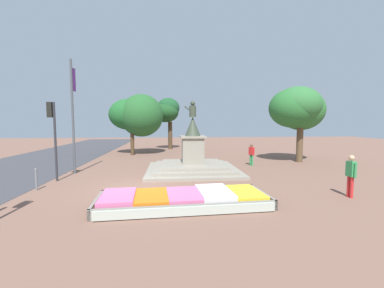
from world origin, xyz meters
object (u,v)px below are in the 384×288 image
Objects in this scene: banner_pole at (73,114)px; pedestrian_with_handbag at (251,153)px; flower_planter at (183,199)px; pedestrian_near_planter at (351,173)px; kerb_bollard_mid_b at (36,179)px; traffic_light_mid_block at (53,127)px; statue_monument at (193,161)px.

banner_pole is 12.18m from pedestrian_with_handbag.
pedestrian_near_planter reaches higher than flower_planter.
flower_planter is 7.22m from kerb_bollard_mid_b.
flower_planter is at bearing -122.22° from pedestrian_with_handbag.
pedestrian_with_handbag is 0.88× the size of pedestrian_near_planter.
banner_pole reaches higher than kerb_bollard_mid_b.
banner_pole is 4.98m from kerb_bollard_mid_b.
flower_planter is 1.57× the size of traffic_light_mid_block.
traffic_light_mid_block is 12.82m from pedestrian_with_handbag.
banner_pole is 3.86× the size of pedestrian_near_planter.
flower_planter is 4.18× the size of pedestrian_with_handbag.
statue_monument is 3.24× the size of pedestrian_near_planter.
pedestrian_with_handbag reaches higher than flower_planter.
statue_monument is 5.67× the size of kerb_bollard_mid_b.
pedestrian_with_handbag is (11.72, 1.92, -2.73)m from banner_pole.
statue_monument is 1.38× the size of traffic_light_mid_block.
banner_pole reaches higher than traffic_light_mid_block.
kerb_bollard_mid_b is (-13.68, 2.32, -0.51)m from pedestrian_near_planter.
banner_pole is 6.76× the size of kerb_bollard_mid_b.
traffic_light_mid_block is 2.35× the size of pedestrian_near_planter.
pedestrian_with_handbag reaches higher than kerb_bollard_mid_b.
traffic_light_mid_block is at bearing 163.04° from pedestrian_near_planter.
traffic_light_mid_block is 2.18m from banner_pole.
flower_planter is 10.13m from pedestrian_with_handbag.
banner_pole is (-7.28, -0.10, 2.96)m from statue_monument.
statue_monument reaches higher than pedestrian_near_planter.
statue_monument is at bearing 82.00° from flower_planter.
pedestrian_near_planter is at bearing 3.57° from flower_planter.
kerb_bollard_mid_b is (-7.62, -3.98, -0.14)m from statue_monument.
traffic_light_mid_block is 3.01m from kerb_bollard_mid_b.
pedestrian_near_planter is (13.65, -4.16, -1.87)m from traffic_light_mid_block.
banner_pole reaches higher than flower_planter.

